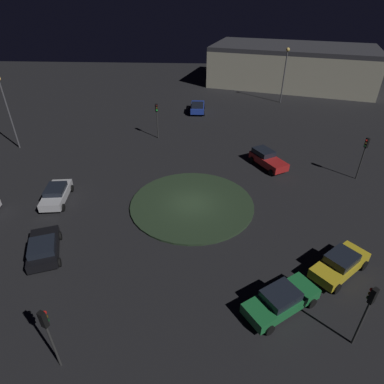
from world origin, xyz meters
TOP-DOWN VIEW (x-y plane):
  - ground_plane at (0.00, 0.00)m, footprint 118.46×118.46m
  - roundabout_island at (0.00, 0.00)m, footprint 10.44×10.44m
  - car_green at (10.19, 5.59)m, footprint 4.01×4.72m
  - car_yellow at (7.17, 9.83)m, footprint 4.13×4.41m
  - car_black at (6.69, -9.72)m, footprint 4.33×3.19m
  - car_silver at (0.06, -11.61)m, footprint 4.36×2.38m
  - car_blue at (-23.73, -0.47)m, footprint 4.38×2.15m
  - car_red at (-7.39, 7.29)m, footprint 4.59×3.67m
  - traffic_light_east at (14.06, -5.66)m, footprint 0.39×0.36m
  - traffic_light_west at (-13.99, -4.89)m, footprint 0.39×0.36m
  - traffic_light_northeast at (12.11, 8.99)m, footprint 0.39×0.37m
  - traffic_light_north at (-5.21, 15.51)m, footprint 0.35×0.39m
  - streetlamp_northwest at (-29.23, 12.49)m, footprint 0.56×0.56m
  - streetlamp_southwest at (-10.38, -20.41)m, footprint 0.50×0.50m
  - store_building at (-40.36, 15.97)m, footprint 21.10×30.85m

SIDE VIEW (x-z plane):
  - ground_plane at x=0.00m, z-range 0.00..0.00m
  - roundabout_island at x=0.00m, z-range 0.00..0.16m
  - car_black at x=6.69m, z-range 0.04..1.37m
  - car_silver at x=0.06m, z-range 0.04..1.39m
  - car_green at x=10.19m, z-range 0.01..1.47m
  - car_yellow at x=7.17m, z-range 0.02..1.54m
  - car_blue at x=-23.73m, z-range 0.04..1.54m
  - car_red at x=-7.39m, z-range 0.02..1.58m
  - traffic_light_east at x=14.06m, z-range 0.85..4.83m
  - traffic_light_northeast at x=12.11m, z-range 0.87..4.99m
  - traffic_light_north at x=-5.21m, z-range 0.88..5.07m
  - traffic_light_west at x=-13.99m, z-range 0.89..5.10m
  - store_building at x=-40.36m, z-range 0.00..6.83m
  - streetlamp_southwest at x=-10.38m, z-range 1.14..9.07m
  - streetlamp_northwest at x=-29.23m, z-range 1.41..9.50m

